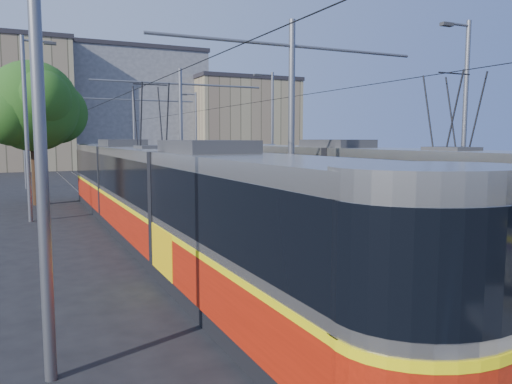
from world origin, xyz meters
TOP-DOWN VIEW (x-y plane):
  - ground at (0.00, 0.00)m, footprint 160.00×160.00m
  - platform at (0.00, 17.00)m, footprint 4.00×50.00m
  - tactile_strip_left at (-1.45, 17.00)m, footprint 0.70×50.00m
  - tactile_strip_right at (1.45, 17.00)m, footprint 0.70×50.00m
  - rails at (0.00, 17.00)m, footprint 8.71×70.00m
  - tram_left at (-3.60, 11.56)m, footprint 2.43×28.33m
  - tram_right at (3.60, 4.91)m, footprint 2.43×29.28m
  - catenary at (0.00, 14.15)m, footprint 9.20×70.00m
  - street_lamps at (-0.00, 21.00)m, footprint 15.18×38.22m
  - shelter at (0.74, 15.31)m, footprint 0.86×1.11m
  - tree at (-6.74, 24.12)m, footprint 5.37×4.97m
  - building_centre at (6.00, 64.00)m, footprint 18.36×14.28m
  - building_right at (20.00, 58.00)m, footprint 14.28×10.20m

SIDE VIEW (x-z plane):
  - ground at x=0.00m, z-range 0.00..0.00m
  - rails at x=0.00m, z-range 0.00..0.03m
  - platform at x=0.00m, z-range 0.00..0.30m
  - tactile_strip_left at x=-1.45m, z-range 0.30..0.31m
  - tactile_strip_right at x=1.45m, z-range 0.30..0.31m
  - shelter at x=0.74m, z-range 0.35..2.51m
  - tram_left at x=-3.60m, z-range -1.04..4.46m
  - tram_right at x=3.60m, z-range -0.89..4.61m
  - street_lamps at x=0.00m, z-range 0.18..8.18m
  - catenary at x=0.00m, z-range 1.02..8.02m
  - tree at x=-6.74m, z-range 1.38..9.18m
  - building_right at x=20.00m, z-range 0.01..11.85m
  - building_centre at x=6.00m, z-range 0.01..15.35m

